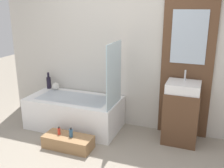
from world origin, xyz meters
name	(u,v)px	position (x,y,z in m)	size (l,w,h in m)	color
wall_tiled_back	(124,45)	(0.00, 1.58, 1.30)	(4.20, 0.06, 2.60)	beige
wall_wood_accent	(188,49)	(0.95, 1.53, 1.31)	(0.72, 0.04, 2.60)	brown
bathtub	(74,112)	(-0.69, 1.16, 0.25)	(1.46, 0.74, 0.49)	white
glass_shower_screen	(114,75)	(0.01, 1.10, 0.95)	(0.01, 0.58, 0.91)	silver
wooden_step_bench	(68,142)	(-0.46, 0.55, 0.09)	(0.68, 0.30, 0.18)	#997047
vanity_cabinet	(181,117)	(0.95, 1.29, 0.38)	(0.47, 0.43, 0.75)	brown
sink	(183,87)	(0.95, 1.29, 0.82)	(0.45, 0.40, 0.28)	white
vase_tall_dark	(49,82)	(-1.33, 1.44, 0.61)	(0.07, 0.07, 0.28)	black
vase_round_light	(56,86)	(-1.18, 1.42, 0.56)	(0.12, 0.12, 0.12)	silver
bottle_soap_primary	(59,131)	(-0.59, 0.55, 0.23)	(0.04, 0.04, 0.11)	red
bottle_soap_secondary	(71,133)	(-0.41, 0.55, 0.24)	(0.05, 0.05, 0.13)	#2D567A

